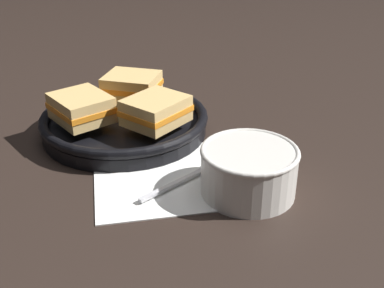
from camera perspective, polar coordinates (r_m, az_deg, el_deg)
name	(u,v)px	position (r m, az deg, el deg)	size (l,w,h in m)	color
ground_plane	(187,169)	(0.79, -0.62, -2.98)	(4.00, 4.00, 0.00)	black
napkin	(174,176)	(0.76, -2.15, -3.83)	(0.26, 0.22, 0.00)	white
soup_bowl	(249,168)	(0.71, 6.76, -2.86)	(0.14, 0.14, 0.07)	silver
spoon	(202,170)	(0.77, 1.23, -3.14)	(0.16, 0.12, 0.01)	silver
skillet	(125,123)	(0.91, -7.97, 2.54)	(0.31, 0.31, 0.04)	black
sandwich_near_left	(156,111)	(0.84, -4.30, 3.98)	(0.14, 0.13, 0.05)	#DBB26B
sandwich_near_right	(132,86)	(0.96, -7.14, 6.84)	(0.13, 0.12, 0.05)	#DBB26B
sandwich_far_left	(81,108)	(0.87, -12.98, 4.22)	(0.13, 0.13, 0.05)	#DBB26B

